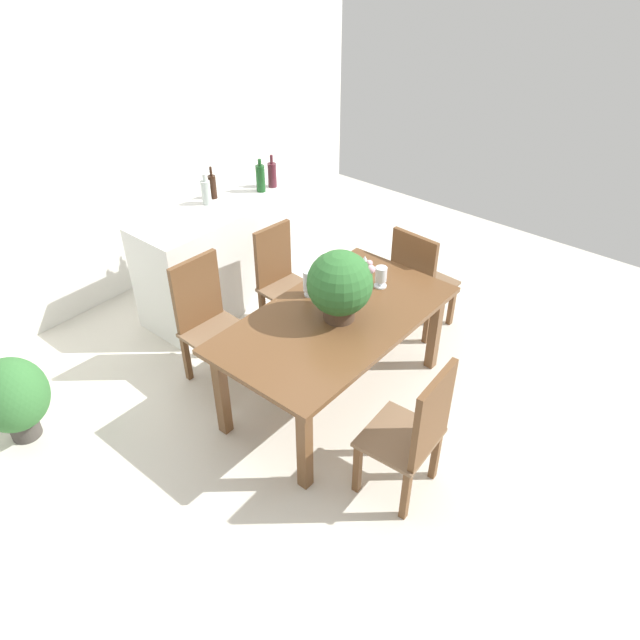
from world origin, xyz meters
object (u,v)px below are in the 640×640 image
object	(u,v)px
chair_far_left	(207,316)
flower_centerpiece	(340,285)
wine_bottle_clear	(260,178)
kitchen_counter	(238,248)
wine_bottle_green	(272,175)
wine_glass	(365,261)
dining_table	(336,327)
crystal_vase_center_near	(381,276)
wine_bottle_dark	(206,192)
potted_plant_floor	(12,397)
chair_far_right	(281,277)
chair_near_left	(416,431)
chair_foot_end	(418,278)
crystal_vase_left	(310,281)
wine_bottle_tall	(212,186)

from	to	relation	value
chair_far_left	flower_centerpiece	distance (m)	1.14
chair_far_left	wine_bottle_clear	world-z (taller)	wine_bottle_clear
kitchen_counter	wine_bottle_green	xyz separation A→B (m)	(0.43, -0.07, 0.59)
flower_centerpiece	wine_glass	bearing A→B (deg)	20.42
wine_glass	wine_bottle_clear	xyz separation A→B (m)	(0.27, 1.36, 0.23)
dining_table	crystal_vase_center_near	xyz separation A→B (m)	(0.52, -0.01, 0.19)
crystal_vase_center_near	wine_bottle_dark	bearing A→B (deg)	94.73
potted_plant_floor	dining_table	bearing A→B (deg)	-39.84
flower_centerpiece	kitchen_counter	distance (m)	1.82
chair_far_right	wine_bottle_clear	bearing A→B (deg)	59.60
dining_table	chair_near_left	bearing A→B (deg)	-113.04
chair_foot_end	kitchen_counter	world-z (taller)	chair_foot_end
chair_near_left	flower_centerpiece	world-z (taller)	flower_centerpiece
chair_near_left	chair_far_right	bearing A→B (deg)	-117.05
flower_centerpiece	crystal_vase_center_near	xyz separation A→B (m)	(0.52, 0.01, -0.18)
chair_far_right	wine_glass	bearing A→B (deg)	-69.81
chair_far_right	kitchen_counter	size ratio (longest dim) A/B	0.49
crystal_vase_left	crystal_vase_center_near	bearing A→B (deg)	-37.82
crystal_vase_center_near	wine_bottle_green	bearing A→B (deg)	72.60
chair_foot_end	wine_glass	world-z (taller)	chair_foot_end
chair_far_right	crystal_vase_left	distance (m)	0.76
potted_plant_floor	wine_bottle_dark	bearing A→B (deg)	7.90
dining_table	flower_centerpiece	xyz separation A→B (m)	(-0.00, -0.03, 0.37)
crystal_vase_center_near	chair_foot_end	bearing A→B (deg)	1.74
wine_bottle_tall	chair_foot_end	bearing A→B (deg)	-70.45
chair_far_left	wine_bottle_dark	bearing A→B (deg)	48.60
chair_near_left	wine_bottle_tall	distance (m)	2.89
dining_table	chair_foot_end	bearing A→B (deg)	0.34
crystal_vase_center_near	wine_bottle_clear	world-z (taller)	wine_bottle_clear
crystal_vase_left	potted_plant_floor	distance (m)	2.18
chair_near_left	chair_foot_end	bearing A→B (deg)	-151.90
wine_glass	kitchen_counter	xyz separation A→B (m)	(-0.02, 1.41, -0.37)
chair_far_left	wine_bottle_tall	distance (m)	1.33
chair_far_left	crystal_vase_center_near	distance (m)	1.34
dining_table	chair_far_right	distance (m)	1.01
wine_bottle_clear	wine_bottle_tall	world-z (taller)	wine_bottle_clear
chair_far_left	crystal_vase_left	xyz separation A→B (m)	(0.49, -0.61, 0.32)
chair_near_left	flower_centerpiece	distance (m)	1.09
wine_bottle_tall	wine_bottle_dark	xyz separation A→B (m)	(-0.12, -0.05, 0.00)
crystal_vase_left	flower_centerpiece	bearing A→B (deg)	-105.04
wine_bottle_green	potted_plant_floor	xyz separation A→B (m)	(-2.72, -0.11, -0.71)
wine_bottle_green	wine_bottle_dark	size ratio (longest dim) A/B	1.11
crystal_vase_left	crystal_vase_center_near	world-z (taller)	crystal_vase_left
crystal_vase_center_near	wine_glass	xyz separation A→B (m)	(0.08, 0.21, 0.01)
flower_centerpiece	wine_bottle_green	distance (m)	1.87
chair_foot_end	wine_bottle_dark	xyz separation A→B (m)	(-0.74, 1.72, 0.54)
chair_foot_end	wine_bottle_dark	world-z (taller)	wine_bottle_dark
chair_foot_end	flower_centerpiece	bearing A→B (deg)	95.39
crystal_vase_center_near	crystal_vase_left	bearing A→B (deg)	142.18
chair_far_left	kitchen_counter	bearing A→B (deg)	37.60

